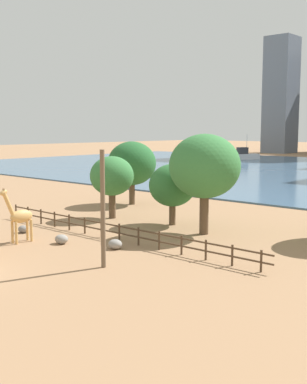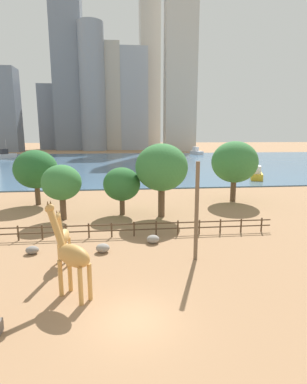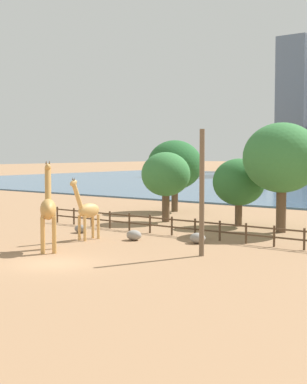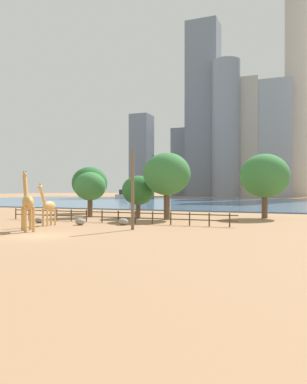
{
  "view_description": "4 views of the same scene",
  "coord_description": "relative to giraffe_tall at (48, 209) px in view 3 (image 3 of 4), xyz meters",
  "views": [
    {
      "loc": [
        25.45,
        -12.16,
        8.18
      ],
      "look_at": [
        -2.61,
        19.38,
        2.64
      ],
      "focal_mm": 45.0,
      "sensor_mm": 36.0,
      "label": 1
    },
    {
      "loc": [
        -0.45,
        -13.0,
        8.86
      ],
      "look_at": [
        3.41,
        22.13,
        1.91
      ],
      "focal_mm": 28.0,
      "sensor_mm": 36.0,
      "label": 2
    },
    {
      "loc": [
        22.81,
        -20.14,
        5.77
      ],
      "look_at": [
        -2.49,
        11.4,
        2.98
      ],
      "focal_mm": 55.0,
      "sensor_mm": 36.0,
      "label": 3
    },
    {
      "loc": [
        18.52,
        -23.07,
        3.56
      ],
      "look_at": [
        1.59,
        19.5,
        3.21
      ],
      "focal_mm": 35.0,
      "sensor_mm": 36.0,
      "label": 4
    }
  ],
  "objects": [
    {
      "name": "giraffe_tall",
      "position": [
        0.0,
        0.0,
        0.0
      ],
      "size": [
        3.0,
        2.74,
        5.23
      ],
      "rotation": [
        0.0,
        0.0,
        2.42
      ],
      "color": "#C18C47",
      "rests_on": "ground"
    },
    {
      "name": "giraffe_companion",
      "position": [
        -1.24,
        4.4,
        -0.53
      ],
      "size": [
        0.74,
        2.61,
        4.14
      ],
      "rotation": [
        0.0,
        0.0,
        4.72
      ],
      "color": "tan",
      "rests_on": "ground"
    },
    {
      "name": "utility_pole",
      "position": [
        7.92,
        4.16,
        1.04
      ],
      "size": [
        0.28,
        0.28,
        7.01
      ],
      "primitive_type": "cylinder",
      "color": "brown",
      "rests_on": "ground"
    },
    {
      "name": "boulder_near_fence",
      "position": [
        5.25,
        7.67,
        -2.12
      ],
      "size": [
        1.04,
        0.9,
        0.67
      ],
      "primitive_type": "ellipsoid",
      "color": "gray",
      "rests_on": "ground"
    },
    {
      "name": "boulder_by_pole",
      "position": [
        -3.97,
        6.45,
        -2.17
      ],
      "size": [
        0.96,
        0.78,
        0.58
      ],
      "primitive_type": "ellipsoid",
      "color": "gray",
      "rests_on": "ground"
    },
    {
      "name": "boulder_small",
      "position": [
        1.26,
        6.17,
        -2.13
      ],
      "size": [
        1.03,
        0.89,
        0.67
      ],
      "primitive_type": "ellipsoid",
      "color": "gray",
      "rests_on": "ground"
    },
    {
      "name": "enclosure_fence",
      "position": [
        3.02,
        9.5,
        -1.71
      ],
      "size": [
        26.12,
        0.14,
        1.3
      ],
      "color": "#4C3826",
      "rests_on": "ground"
    },
    {
      "name": "tree_left_large",
      "position": [
        -7.71,
        22.66,
        2.01
      ],
      "size": [
        5.27,
        5.27,
        6.86
      ],
      "color": "brown",
      "rests_on": "ground"
    },
    {
      "name": "tree_right_tall",
      "position": [
        -3.31,
        15.52,
        1.42
      ],
      "size": [
        4.02,
        4.02,
        5.74
      ],
      "color": "brown",
      "rests_on": "ground"
    },
    {
      "name": "tree_left_small",
      "position": [
        7.02,
        15.59,
        2.84
      ],
      "size": [
        5.53,
        5.53,
        7.83
      ],
      "color": "brown",
      "rests_on": "ground"
    },
    {
      "name": "tree_right_small",
      "position": [
        2.82,
        16.8,
        0.94
      ],
      "size": [
        4.03,
        4.03,
        5.24
      ],
      "color": "brown",
      "rests_on": "ground"
    },
    {
      "name": "boat_tug",
      "position": [
        -37.95,
        96.49,
        -1.16
      ],
      "size": [
        5.86,
        7.67,
        6.58
      ],
      "rotation": [
        0.0,
        0.0,
        1.06
      ],
      "color": "silver",
      "rests_on": "harbor_water"
    },
    {
      "name": "skyline_block_right",
      "position": [
        -50.04,
        139.4,
        17.1
      ],
      "size": [
        9.05,
        9.96,
        39.13
      ],
      "primitive_type": "cube",
      "color": "slate",
      "rests_on": "ground"
    }
  ]
}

